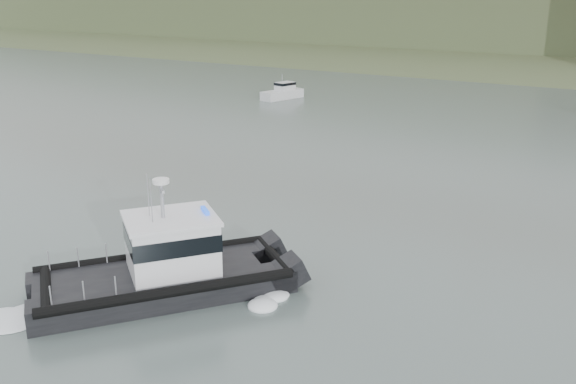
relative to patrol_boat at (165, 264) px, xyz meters
name	(u,v)px	position (x,y,z in m)	size (l,w,h in m)	color
ground	(172,291)	(0.07, 0.24, -1.34)	(400.00, 400.00, 0.00)	#46534E
patrol_boat	(165,264)	(0.00, 0.00, 0.00)	(9.93, 11.12, 5.34)	black
motorboat	(283,92)	(-22.25, 45.81, -0.58)	(3.15, 5.77, 3.02)	silver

